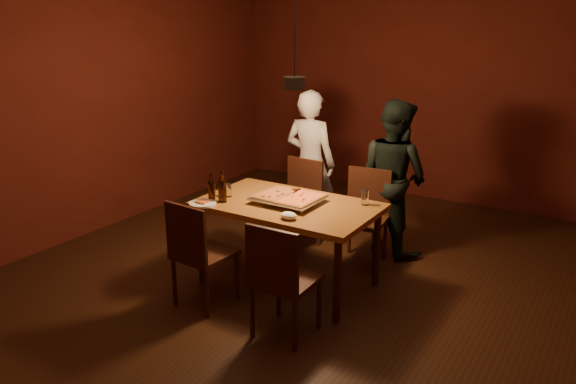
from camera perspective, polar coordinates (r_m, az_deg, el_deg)
The scene contains 19 objects.
room_shell at distance 4.65m, azimuth 0.63°, elevation 6.71°, with size 6.00×6.00×6.00m.
dining_table at distance 4.78m, azimuth 0.00°, elevation -1.99°, with size 1.50×0.90×0.75m.
chair_far_left at distance 5.66m, azimuth 1.14°, elevation -0.33°, with size 0.45×0.45×0.49m.
chair_far_right at distance 5.36m, azimuth 7.86°, elevation -1.55°, with size 0.47×0.47×0.49m.
chair_near_left at distance 4.51m, azimuth -9.27°, elevation -5.35°, with size 0.45×0.45×0.49m.
chair_near_right at distance 4.02m, azimuth -0.83°, elevation -8.06°, with size 0.43×0.43×0.49m.
pizza_tray at distance 4.76m, azimuth 0.02°, elevation -0.81°, with size 0.55×0.45×0.05m, color silver.
pizza_meat at distance 4.83m, azimuth -1.23°, elevation -0.14°, with size 0.25×0.40×0.02m, color maroon.
pizza_cheese at distance 4.69m, azimuth 1.36°, elevation -0.66°, with size 0.27×0.42×0.02m, color gold.
spatula at distance 4.77m, azimuth 0.28°, elevation -0.28°, with size 0.09×0.24×0.04m, color silver, non-canonical shape.
beer_bottle_a at distance 4.85m, azimuth -7.79°, elevation 0.49°, with size 0.06×0.06×0.23m.
beer_bottle_b at distance 4.78m, azimuth -6.70°, elevation 0.53°, with size 0.07×0.07×0.27m.
water_glass_left at distance 4.94m, azimuth -6.16°, elevation 0.17°, with size 0.07×0.07×0.11m, color silver.
water_glass_right at distance 4.74m, azimuth 7.83°, elevation -0.56°, with size 0.06×0.06×0.13m, color silver.
plate_slice at distance 4.78m, azimuth -8.68°, elevation -1.13°, with size 0.23×0.23×0.03m.
napkin at distance 4.38m, azimuth 0.07°, elevation -2.42°, with size 0.14×0.10×0.06m, color white.
diner_white at distance 5.96m, azimuth 2.26°, elevation 2.96°, with size 0.57×0.37×1.55m, color silver.
diner_dark at distance 5.58m, azimuth 10.69°, elevation 1.52°, with size 0.74×0.58×1.52m, color black.
pendant_lamp at distance 4.59m, azimuth 0.65°, elevation 11.13°, with size 0.18×0.18×1.10m.
Camera 1 is at (2.38, -3.90, 2.27)m, focal length 35.00 mm.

